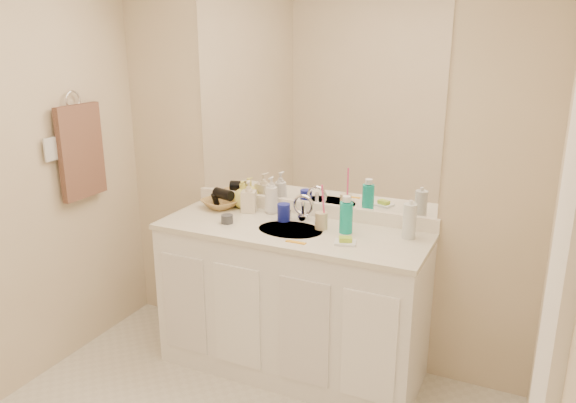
% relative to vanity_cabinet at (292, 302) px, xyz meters
% --- Properties ---
extents(wall_back, '(2.60, 0.02, 2.40)m').
position_rel_vanity_cabinet_xyz_m(wall_back, '(0.00, 0.28, 0.77)').
color(wall_back, beige).
rests_on(wall_back, floor).
extents(wall_right, '(0.02, 2.60, 2.40)m').
position_rel_vanity_cabinet_xyz_m(wall_right, '(1.30, -1.02, 0.77)').
color(wall_right, beige).
rests_on(wall_right, floor).
extents(vanity_cabinet, '(1.50, 0.55, 0.85)m').
position_rel_vanity_cabinet_xyz_m(vanity_cabinet, '(0.00, 0.00, 0.00)').
color(vanity_cabinet, white).
rests_on(vanity_cabinet, floor).
extents(countertop, '(1.52, 0.57, 0.03)m').
position_rel_vanity_cabinet_xyz_m(countertop, '(0.00, 0.00, 0.44)').
color(countertop, silver).
rests_on(countertop, vanity_cabinet).
extents(backsplash, '(1.52, 0.03, 0.08)m').
position_rel_vanity_cabinet_xyz_m(backsplash, '(0.00, 0.26, 0.50)').
color(backsplash, white).
rests_on(backsplash, countertop).
extents(sink_basin, '(0.37, 0.37, 0.02)m').
position_rel_vanity_cabinet_xyz_m(sink_basin, '(0.00, -0.02, 0.44)').
color(sink_basin, beige).
rests_on(sink_basin, countertop).
extents(faucet, '(0.02, 0.02, 0.11)m').
position_rel_vanity_cabinet_xyz_m(faucet, '(0.00, 0.16, 0.51)').
color(faucet, silver).
rests_on(faucet, countertop).
extents(mirror, '(1.48, 0.01, 1.20)m').
position_rel_vanity_cabinet_xyz_m(mirror, '(0.00, 0.27, 1.14)').
color(mirror, white).
rests_on(mirror, wall_back).
extents(blue_mug, '(0.09, 0.09, 0.10)m').
position_rel_vanity_cabinet_xyz_m(blue_mug, '(-0.10, 0.10, 0.51)').
color(blue_mug, navy).
rests_on(blue_mug, countertop).
extents(tan_cup, '(0.07, 0.07, 0.09)m').
position_rel_vanity_cabinet_xyz_m(tan_cup, '(0.15, 0.06, 0.50)').
color(tan_cup, tan).
rests_on(tan_cup, countertop).
extents(toothbrush, '(0.02, 0.04, 0.21)m').
position_rel_vanity_cabinet_xyz_m(toothbrush, '(0.16, 0.06, 0.60)').
color(toothbrush, '#F94183').
rests_on(toothbrush, tan_cup).
extents(mouthwash_bottle, '(0.08, 0.08, 0.17)m').
position_rel_vanity_cabinet_xyz_m(mouthwash_bottle, '(0.29, 0.06, 0.54)').
color(mouthwash_bottle, '#0D9E8E').
rests_on(mouthwash_bottle, countertop).
extents(clear_pump_bottle, '(0.08, 0.08, 0.19)m').
position_rel_vanity_cabinet_xyz_m(clear_pump_bottle, '(0.62, 0.13, 0.55)').
color(clear_pump_bottle, silver).
rests_on(clear_pump_bottle, countertop).
extents(soap_dish, '(0.13, 0.11, 0.01)m').
position_rel_vanity_cabinet_xyz_m(soap_dish, '(0.35, -0.10, 0.46)').
color(soap_dish, white).
rests_on(soap_dish, countertop).
extents(green_soap, '(0.08, 0.07, 0.02)m').
position_rel_vanity_cabinet_xyz_m(green_soap, '(0.35, -0.10, 0.48)').
color(green_soap, '#9EC931').
rests_on(green_soap, soap_dish).
extents(orange_comb, '(0.11, 0.02, 0.00)m').
position_rel_vanity_cabinet_xyz_m(orange_comb, '(0.11, -0.19, 0.46)').
color(orange_comb, orange).
rests_on(orange_comb, countertop).
extents(dark_jar, '(0.08, 0.08, 0.05)m').
position_rel_vanity_cabinet_xyz_m(dark_jar, '(-0.37, -0.07, 0.48)').
color(dark_jar, '#37383E').
rests_on(dark_jar, countertop).
extents(soap_bottle_white, '(0.09, 0.09, 0.22)m').
position_rel_vanity_cabinet_xyz_m(soap_bottle_white, '(-0.23, 0.20, 0.57)').
color(soap_bottle_white, silver).
rests_on(soap_bottle_white, countertop).
extents(soap_bottle_cream, '(0.11, 0.11, 0.19)m').
position_rel_vanity_cabinet_xyz_m(soap_bottle_cream, '(-0.36, 0.16, 0.55)').
color(soap_bottle_cream, beige).
rests_on(soap_bottle_cream, countertop).
extents(soap_bottle_yellow, '(0.17, 0.17, 0.17)m').
position_rel_vanity_cabinet_xyz_m(soap_bottle_yellow, '(-0.44, 0.22, 0.54)').
color(soap_bottle_yellow, '#DBD655').
rests_on(soap_bottle_yellow, countertop).
extents(wicker_basket, '(0.29, 0.29, 0.05)m').
position_rel_vanity_cabinet_xyz_m(wicker_basket, '(-0.55, 0.16, 0.48)').
color(wicker_basket, olive).
rests_on(wicker_basket, countertop).
extents(hair_dryer, '(0.14, 0.10, 0.07)m').
position_rel_vanity_cabinet_xyz_m(hair_dryer, '(-0.53, 0.16, 0.54)').
color(hair_dryer, black).
rests_on(hair_dryer, wicker_basket).
extents(towel_ring, '(0.01, 0.11, 0.11)m').
position_rel_vanity_cabinet_xyz_m(towel_ring, '(-1.27, -0.25, 1.12)').
color(towel_ring, silver).
rests_on(towel_ring, wall_left).
extents(hand_towel, '(0.04, 0.32, 0.55)m').
position_rel_vanity_cabinet_xyz_m(hand_towel, '(-1.25, -0.25, 0.82)').
color(hand_towel, '#452D25').
rests_on(hand_towel, towel_ring).
extents(switch_plate, '(0.01, 0.08, 0.13)m').
position_rel_vanity_cabinet_xyz_m(switch_plate, '(-1.27, -0.45, 0.88)').
color(switch_plate, silver).
rests_on(switch_plate, wall_left).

